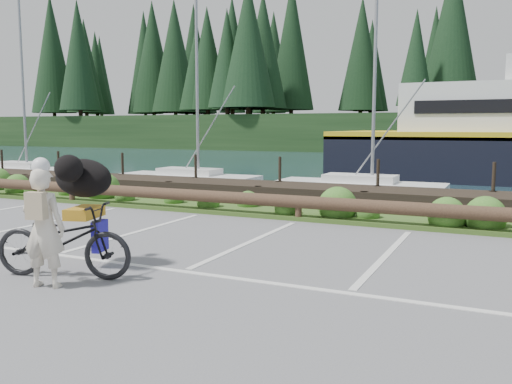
# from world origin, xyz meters

# --- Properties ---
(ground) EXTENTS (72.00, 72.00, 0.00)m
(ground) POSITION_xyz_m (0.00, 0.00, 0.00)
(ground) COLOR #5F5F61
(harbor_backdrop) EXTENTS (170.00, 160.00, 30.00)m
(harbor_backdrop) POSITION_xyz_m (0.39, 78.52, -0.00)
(harbor_backdrop) COLOR #172F38
(harbor_backdrop) RESTS_ON ground
(vegetation_strip) EXTENTS (34.00, 1.60, 0.10)m
(vegetation_strip) POSITION_xyz_m (0.00, 5.30, 0.05)
(vegetation_strip) COLOR #3D5B21
(vegetation_strip) RESTS_ON ground
(log_rail) EXTENTS (32.00, 0.30, 0.60)m
(log_rail) POSITION_xyz_m (0.00, 4.60, 0.00)
(log_rail) COLOR #443021
(log_rail) RESTS_ON ground
(bicycle) EXTENTS (2.22, 1.26, 1.10)m
(bicycle) POSITION_xyz_m (-1.42, -1.40, 0.55)
(bicycle) COLOR black
(bicycle) RESTS_ON ground
(cyclist) EXTENTS (0.69, 0.54, 1.66)m
(cyclist) POSITION_xyz_m (-1.29, -1.87, 0.83)
(cyclist) COLOR beige
(cyclist) RESTS_ON ground
(dog) EXTENTS (0.77, 1.15, 0.61)m
(dog) POSITION_xyz_m (-1.60, -0.75, 1.41)
(dog) COLOR black
(dog) RESTS_ON bicycle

